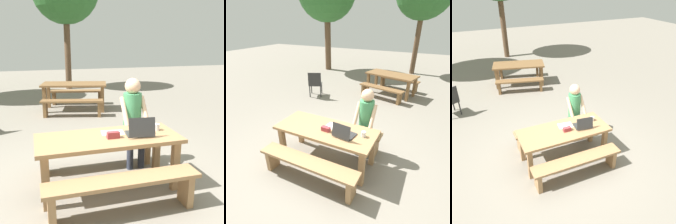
{
  "view_description": "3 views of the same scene",
  "coord_description": "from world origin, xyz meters",
  "views": [
    {
      "loc": [
        -0.88,
        -3.21,
        1.91
      ],
      "look_at": [
        0.12,
        0.25,
        0.96
      ],
      "focal_mm": 44.57,
      "sensor_mm": 36.0,
      "label": 1
    },
    {
      "loc": [
        1.54,
        -2.55,
        2.48
      ],
      "look_at": [
        0.12,
        0.25,
        0.96
      ],
      "focal_mm": 30.61,
      "sensor_mm": 36.0,
      "label": 2
    },
    {
      "loc": [
        -1.63,
        -3.6,
        3.4
      ],
      "look_at": [
        0.12,
        0.25,
        0.96
      ],
      "focal_mm": 38.05,
      "sensor_mm": 36.0,
      "label": 3
    }
  ],
  "objects": [
    {
      "name": "small_pouch",
      "position": [
        0.04,
        -0.07,
        0.75
      ],
      "size": [
        0.16,
        0.08,
        0.08
      ],
      "color": "#993338",
      "rests_on": "picnic_table_front"
    },
    {
      "name": "bench_near",
      "position": [
        0.0,
        -0.62,
        0.33
      ],
      "size": [
        1.76,
        0.3,
        0.44
      ],
      "color": "#9E754C",
      "rests_on": "ground"
    },
    {
      "name": "bench_far",
      "position": [
        0.0,
        0.62,
        0.33
      ],
      "size": [
        1.76,
        0.3,
        0.44
      ],
      "color": "#9E754C",
      "rests_on": "ground"
    },
    {
      "name": "bench_mid_north",
      "position": [
        0.39,
        4.97,
        0.32
      ],
      "size": [
        1.58,
        0.67,
        0.43
      ],
      "rotation": [
        0.0,
        0.0,
        -0.24
      ],
      "color": "brown",
      "rests_on": "ground"
    },
    {
      "name": "laptop",
      "position": [
        0.4,
        -0.09,
        0.78
      ],
      "size": [
        0.37,
        0.33,
        0.26
      ],
      "rotation": [
        0.0,
        0.0,
        3.02
      ],
      "color": "#2D2D2D",
      "rests_on": "picnic_table_front"
    },
    {
      "name": "person_seated",
      "position": [
        0.55,
        0.58,
        0.79
      ],
      "size": [
        0.38,
        0.39,
        1.36
      ],
      "color": "#333847",
      "rests_on": "ground"
    },
    {
      "name": "paper_sheet",
      "position": [
        0.09,
        0.13,
        0.71
      ],
      "size": [
        0.32,
        0.25,
        0.0
      ],
      "rotation": [
        0.0,
        0.0,
        -0.13
      ],
      "color": "white",
      "rests_on": "picnic_table_front"
    },
    {
      "name": "picnic_table_front",
      "position": [
        0.0,
        0.0,
        0.6
      ],
      "size": [
        1.83,
        0.76,
        0.71
      ],
      "color": "#9E754C",
      "rests_on": "ground"
    },
    {
      "name": "bench_mid_south",
      "position": [
        0.05,
        3.62,
        0.32
      ],
      "size": [
        1.58,
        0.67,
        0.43
      ],
      "rotation": [
        0.0,
        0.0,
        -0.24
      ],
      "color": "brown",
      "rests_on": "ground"
    },
    {
      "name": "coffee_mug",
      "position": [
        0.69,
        0.06,
        0.76
      ],
      "size": [
        0.08,
        0.08,
        0.09
      ],
      "color": "white",
      "rests_on": "picnic_table_front"
    },
    {
      "name": "picnic_table_mid",
      "position": [
        0.22,
        4.29,
        0.63
      ],
      "size": [
        1.87,
        1.19,
        0.74
      ],
      "rotation": [
        0.0,
        0.0,
        -0.24
      ],
      "color": "brown",
      "rests_on": "ground"
    },
    {
      "name": "ground_plane",
      "position": [
        0.0,
        0.0,
        0.0
      ],
      "size": [
        30.0,
        30.0,
        0.0
      ],
      "primitive_type": "plane",
      "color": "gray"
    }
  ]
}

